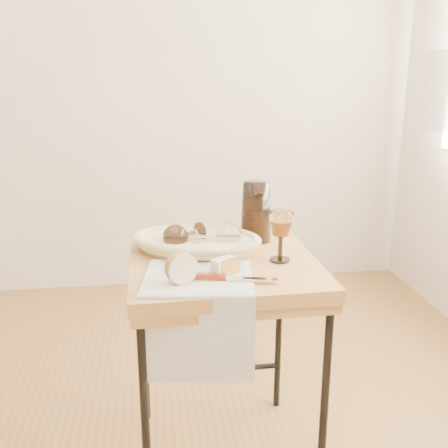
{
  "coord_description": "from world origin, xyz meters",
  "views": [
    {
      "loc": [
        0.23,
        -1.3,
        1.28
      ],
      "look_at": [
        0.43,
        0.17,
        0.85
      ],
      "focal_mm": 41.5,
      "sensor_mm": 36.0,
      "label": 1
    }
  ],
  "objects": [
    {
      "name": "pitcher",
      "position": [
        0.57,
        0.36,
        0.83
      ],
      "size": [
        0.21,
        0.26,
        0.24
      ],
      "primitive_type": null,
      "rotation": [
        0.0,
        0.0,
        0.32
      ],
      "color": "black",
      "rests_on": "side_table"
    },
    {
      "name": "goblet_lying_a",
      "position": [
        0.33,
        0.3,
        0.78
      ],
      "size": [
        0.16,
        0.15,
        0.08
      ],
      "primitive_type": null,
      "rotation": [
        0.0,
        0.0,
        3.78
      ],
      "color": "#3E2919",
      "rests_on": "bread_basket"
    },
    {
      "name": "bread_basket",
      "position": [
        0.36,
        0.28,
        0.76
      ],
      "size": [
        0.43,
        0.36,
        0.05
      ],
      "primitive_type": null,
      "rotation": [
        0.0,
        0.0,
        -0.33
      ],
      "color": "tan",
      "rests_on": "side_table"
    },
    {
      "name": "tea_towel",
      "position": [
        0.34,
        0.05,
        0.73
      ],
      "size": [
        0.34,
        0.31,
        0.01
      ],
      "primitive_type": "cube",
      "rotation": [
        0.0,
        0.0,
        -0.14
      ],
      "color": "white",
      "rests_on": "side_table"
    },
    {
      "name": "goblet_lying_b",
      "position": [
        0.42,
        0.26,
        0.78
      ],
      "size": [
        0.14,
        0.1,
        0.08
      ],
      "primitive_type": null,
      "rotation": [
        0.0,
        0.0,
        0.12
      ],
      "color": "white",
      "rests_on": "bread_basket"
    },
    {
      "name": "side_table",
      "position": [
        0.43,
        0.19,
        0.37
      ],
      "size": [
        0.58,
        0.58,
        0.73
      ],
      "primitive_type": null,
      "rotation": [
        0.0,
        0.0,
        0.02
      ],
      "color": "brown",
      "rests_on": "floor"
    },
    {
      "name": "wine_goblet",
      "position": [
        0.6,
        0.15,
        0.81
      ],
      "size": [
        0.1,
        0.1,
        0.16
      ],
      "primitive_type": null,
      "rotation": [
        0.0,
        0.0,
        0.43
      ],
      "color": "white",
      "rests_on": "side_table"
    },
    {
      "name": "apple_half",
      "position": [
        0.29,
        0.01,
        0.78
      ],
      "size": [
        0.1,
        0.08,
        0.09
      ],
      "primitive_type": "ellipsoid",
      "rotation": [
        0.0,
        0.0,
        0.39
      ],
      "color": "#B03219",
      "rests_on": "tea_towel"
    },
    {
      "name": "table_knife",
      "position": [
        0.43,
        0.01,
        0.75
      ],
      "size": [
        0.22,
        0.08,
        0.02
      ],
      "primitive_type": null,
      "rotation": [
        0.0,
        0.0,
        -0.24
      ],
      "color": "silver",
      "rests_on": "tea_towel"
    },
    {
      "name": "wall_back",
      "position": [
        0.0,
        1.8,
        1.35
      ],
      "size": [
        3.6,
        0.0,
        2.7
      ],
      "primitive_type": "cube",
      "color": "#BDB097",
      "rests_on": "ground"
    },
    {
      "name": "apple_wedge",
      "position": [
        0.42,
        0.05,
        0.76
      ],
      "size": [
        0.08,
        0.07,
        0.05
      ],
      "primitive_type": "cube",
      "rotation": [
        0.0,
        0.0,
        0.59
      ],
      "color": "beige",
      "rests_on": "tea_towel"
    }
  ]
}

